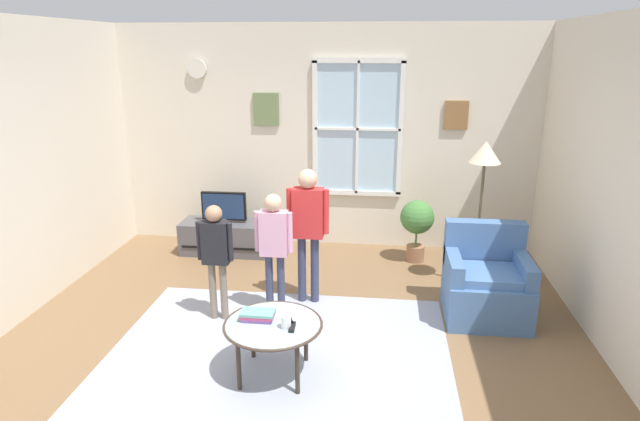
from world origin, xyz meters
TOP-DOWN VIEW (x-y plane):
  - ground_plane at (0.00, 0.00)m, footprint 5.82×6.04m
  - back_wall at (0.01, 2.78)m, footprint 5.22×0.17m
  - area_rug at (-0.09, -0.04)m, footprint 2.87×2.36m
  - tv_stand at (-1.19, 2.23)m, footprint 1.08×0.47m
  - television at (-1.19, 2.23)m, footprint 0.56×0.08m
  - armchair at (1.75, 0.91)m, footprint 0.76×0.74m
  - coffee_table at (-0.07, -0.29)m, footprint 0.77×0.77m
  - book_stack at (-0.20, -0.24)m, footprint 0.26×0.15m
  - cup at (0.04, -0.34)m, footprint 0.08×0.08m
  - remote_near_books at (0.09, -0.34)m, footprint 0.05×0.14m
  - remote_near_cup at (0.05, -0.25)m, footprint 0.09×0.15m
  - person_pink_shirt at (-0.26, 0.73)m, footprint 0.36×0.16m
  - person_red_shirt at (0.03, 1.01)m, footprint 0.41×0.19m
  - person_black_shirt at (-0.77, 0.55)m, footprint 0.34×0.15m
  - potted_plant_by_window at (1.16, 2.22)m, footprint 0.40×0.40m
  - floor_lamp at (1.75, 1.57)m, footprint 0.32×0.32m

SIDE VIEW (x-z plane):
  - ground_plane at x=0.00m, z-range -0.02..0.00m
  - area_rug at x=-0.09m, z-range 0.00..0.01m
  - tv_stand at x=-1.19m, z-range 0.00..0.40m
  - armchair at x=1.75m, z-range -0.11..0.76m
  - coffee_table at x=-0.07m, z-range 0.19..0.65m
  - remote_near_books at x=0.09m, z-range 0.45..0.47m
  - remote_near_cup at x=0.05m, z-range 0.45..0.47m
  - book_stack at x=-0.20m, z-range 0.45..0.52m
  - potted_plant_by_window at x=1.16m, z-range 0.12..0.88m
  - cup at x=0.04m, z-range 0.45..0.55m
  - television at x=-1.19m, z-range 0.41..0.79m
  - person_black_shirt at x=-0.77m, z-range 0.14..1.27m
  - person_pink_shirt at x=-0.26m, z-range 0.15..1.35m
  - person_red_shirt at x=0.03m, z-range 0.17..1.55m
  - floor_lamp at x=1.75m, z-range 0.53..2.11m
  - back_wall at x=0.01m, z-range 0.01..2.77m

